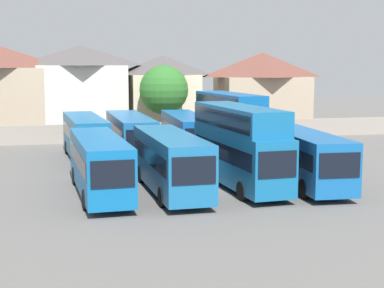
{
  "coord_description": "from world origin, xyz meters",
  "views": [
    {
      "loc": [
        -8.56,
        -33.26,
        7.46
      ],
      "look_at": [
        0.0,
        3.0,
        2.38
      ],
      "focal_mm": 54.98,
      "sensor_mm": 36.0,
      "label": 1
    }
  ],
  "objects_px": {
    "bus_5": "(85,135)",
    "house_terrace_centre": "(82,89)",
    "bus_4": "(304,156)",
    "house_terrace_right": "(163,93)",
    "bus_3": "(239,142)",
    "bus_7": "(186,132)",
    "house_terrace_far_right": "(262,90)",
    "tree_left_of_lot": "(164,90)",
    "bus_8": "(230,120)",
    "bus_6": "(130,134)",
    "bus_1": "(99,162)",
    "bus_2": "(170,159)"
  },
  "relations": [
    {
      "from": "bus_5",
      "to": "house_terrace_centre",
      "type": "bearing_deg",
      "value": 174.22
    },
    {
      "from": "bus_4",
      "to": "house_terrace_right",
      "type": "height_order",
      "value": "house_terrace_right"
    },
    {
      "from": "bus_3",
      "to": "bus_5",
      "type": "distance_m",
      "value": 15.41
    },
    {
      "from": "bus_7",
      "to": "house_terrace_far_right",
      "type": "bearing_deg",
      "value": 145.85
    },
    {
      "from": "house_terrace_centre",
      "to": "tree_left_of_lot",
      "type": "bearing_deg",
      "value": -33.15
    },
    {
      "from": "bus_3",
      "to": "bus_8",
      "type": "relative_size",
      "value": 0.98
    },
    {
      "from": "bus_4",
      "to": "tree_left_of_lot",
      "type": "relative_size",
      "value": 1.45
    },
    {
      "from": "bus_7",
      "to": "bus_8",
      "type": "relative_size",
      "value": 1.1
    },
    {
      "from": "bus_6",
      "to": "house_terrace_right",
      "type": "xyz_separation_m",
      "value": [
        5.96,
        17.65,
        2.36
      ]
    },
    {
      "from": "bus_3",
      "to": "bus_5",
      "type": "xyz_separation_m",
      "value": [
        -8.53,
        12.81,
        -0.85
      ]
    },
    {
      "from": "bus_7",
      "to": "tree_left_of_lot",
      "type": "bearing_deg",
      "value": -179.33
    },
    {
      "from": "bus_3",
      "to": "tree_left_of_lot",
      "type": "bearing_deg",
      "value": 175.76
    },
    {
      "from": "bus_1",
      "to": "bus_4",
      "type": "bearing_deg",
      "value": 85.96
    },
    {
      "from": "bus_8",
      "to": "house_terrace_far_right",
      "type": "distance_m",
      "value": 19.71
    },
    {
      "from": "bus_4",
      "to": "house_terrace_far_right",
      "type": "relative_size",
      "value": 1.03
    },
    {
      "from": "house_terrace_far_right",
      "to": "bus_7",
      "type": "bearing_deg",
      "value": -126.77
    },
    {
      "from": "bus_8",
      "to": "tree_left_of_lot",
      "type": "bearing_deg",
      "value": -169.83
    },
    {
      "from": "bus_4",
      "to": "bus_5",
      "type": "height_order",
      "value": "bus_5"
    },
    {
      "from": "bus_8",
      "to": "tree_left_of_lot",
      "type": "distance_m",
      "value": 12.91
    },
    {
      "from": "bus_2",
      "to": "house_terrace_far_right",
      "type": "xyz_separation_m",
      "value": [
        16.88,
        30.93,
        2.51
      ]
    },
    {
      "from": "bus_1",
      "to": "tree_left_of_lot",
      "type": "distance_m",
      "value": 27.11
    },
    {
      "from": "bus_2",
      "to": "house_terrace_right",
      "type": "relative_size",
      "value": 1.3
    },
    {
      "from": "bus_4",
      "to": "house_terrace_far_right",
      "type": "bearing_deg",
      "value": 168.19
    },
    {
      "from": "bus_3",
      "to": "tree_left_of_lot",
      "type": "distance_m",
      "value": 25.51
    },
    {
      "from": "bus_6",
      "to": "bus_4",
      "type": "bearing_deg",
      "value": 32.57
    },
    {
      "from": "bus_1",
      "to": "bus_5",
      "type": "bearing_deg",
      "value": 178.08
    },
    {
      "from": "house_terrace_far_right",
      "to": "house_terrace_centre",
      "type": "bearing_deg",
      "value": 179.6
    },
    {
      "from": "bus_1",
      "to": "bus_7",
      "type": "height_order",
      "value": "bus_1"
    },
    {
      "from": "bus_6",
      "to": "bus_8",
      "type": "distance_m",
      "value": 8.38
    },
    {
      "from": "bus_4",
      "to": "house_terrace_centre",
      "type": "xyz_separation_m",
      "value": [
        -11.84,
        31.1,
        2.92
      ]
    },
    {
      "from": "house_terrace_far_right",
      "to": "tree_left_of_lot",
      "type": "height_order",
      "value": "house_terrace_far_right"
    },
    {
      "from": "bus_8",
      "to": "house_terrace_right",
      "type": "relative_size",
      "value": 1.28
    },
    {
      "from": "bus_5",
      "to": "bus_6",
      "type": "distance_m",
      "value": 3.6
    },
    {
      "from": "bus_3",
      "to": "bus_7",
      "type": "bearing_deg",
      "value": 177.3
    },
    {
      "from": "bus_5",
      "to": "bus_3",
      "type": "bearing_deg",
      "value": 30.1
    },
    {
      "from": "bus_4",
      "to": "bus_8",
      "type": "relative_size",
      "value": 0.99
    },
    {
      "from": "bus_2",
      "to": "bus_4",
      "type": "bearing_deg",
      "value": 88.49
    },
    {
      "from": "bus_1",
      "to": "bus_3",
      "type": "bearing_deg",
      "value": 88.49
    },
    {
      "from": "house_terrace_right",
      "to": "tree_left_of_lot",
      "type": "height_order",
      "value": "house_terrace_right"
    },
    {
      "from": "bus_5",
      "to": "house_terrace_right",
      "type": "xyz_separation_m",
      "value": [
        9.55,
        17.92,
        2.35
      ]
    },
    {
      "from": "bus_2",
      "to": "tree_left_of_lot",
      "type": "bearing_deg",
      "value": 168.94
    },
    {
      "from": "bus_8",
      "to": "house_terrace_right",
      "type": "height_order",
      "value": "house_terrace_right"
    },
    {
      "from": "house_terrace_far_right",
      "to": "bus_5",
      "type": "bearing_deg",
      "value": -140.01
    },
    {
      "from": "bus_1",
      "to": "tree_left_of_lot",
      "type": "height_order",
      "value": "tree_left_of_lot"
    },
    {
      "from": "bus_2",
      "to": "house_terrace_centre",
      "type": "distance_m",
      "value": 31.39
    },
    {
      "from": "tree_left_of_lot",
      "to": "house_terrace_centre",
      "type": "bearing_deg",
      "value": 146.85
    },
    {
      "from": "bus_5",
      "to": "bus_7",
      "type": "height_order",
      "value": "bus_5"
    },
    {
      "from": "house_terrace_right",
      "to": "tree_left_of_lot",
      "type": "bearing_deg",
      "value": -99.67
    },
    {
      "from": "house_terrace_centre",
      "to": "tree_left_of_lot",
      "type": "xyz_separation_m",
      "value": [
        7.96,
        -5.2,
        0.02
      ]
    },
    {
      "from": "bus_6",
      "to": "bus_2",
      "type": "bearing_deg",
      "value": 1.7
    }
  ]
}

